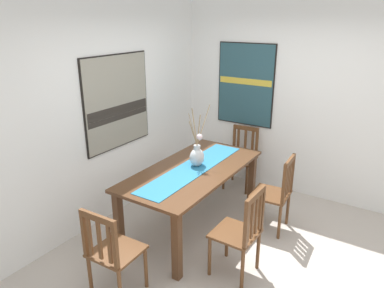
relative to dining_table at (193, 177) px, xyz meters
The scene contains 12 objects.
ground_plane 1.03m from the dining_table, 104.77° to the right, with size 6.40×6.40×0.03m, color #B2A89E.
wall_back 1.32m from the dining_table, 99.94° to the left, with size 6.40×0.12×2.70m, color white.
wall_side 1.95m from the dining_table, 24.05° to the right, with size 0.12×6.40×2.70m, color white.
dining_table is the anchor object (origin of this frame).
table_runner 0.11m from the dining_table, 116.57° to the right, with size 1.77×0.36×0.01m, color #236B93.
centerpiece_vase 0.26m from the dining_table, ahead, with size 0.32×0.20×0.71m.
chair_0 1.00m from the dining_table, 60.30° to the right, with size 0.45×0.45×0.95m.
chair_1 1.36m from the dining_table, ahead, with size 0.45×0.45×0.91m.
chair_2 1.01m from the dining_table, 119.29° to the right, with size 0.43×0.43×0.95m.
chair_3 1.39m from the dining_table, behind, with size 0.43×0.43×0.93m.
painting_on_back_wall 1.32m from the dining_table, 95.51° to the left, with size 1.09×0.05×1.16m.
painting_on_side_wall 1.81m from the dining_table, ahead, with size 0.05×0.88×1.20m.
Camera 1 is at (-3.06, -1.35, 2.47)m, focal length 33.63 mm.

